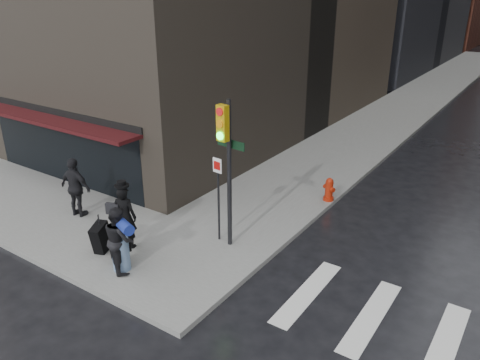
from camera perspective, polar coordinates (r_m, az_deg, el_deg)
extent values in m
plane|color=black|center=(12.84, -8.21, -10.45)|extent=(140.00, 140.00, 0.00)
cube|color=slate|center=(36.26, 21.95, 9.96)|extent=(4.00, 50.00, 0.15)
cube|color=silver|center=(11.89, 8.22, -13.42)|extent=(0.50, 3.00, 0.01)
cube|color=silver|center=(11.45, 15.67, -15.71)|extent=(0.50, 3.00, 0.01)
cube|color=silver|center=(11.23, 23.74, -17.86)|extent=(0.50, 3.00, 0.01)
cube|color=black|center=(18.37, -20.59, 3.47)|extent=(8.00, 0.12, 2.60)
cube|color=#350C0D|center=(17.76, -22.42, 6.82)|extent=(8.40, 1.10, 0.12)
cube|color=black|center=(17.95, -21.38, 7.69)|extent=(8.40, 0.08, 0.22)
imported|color=black|center=(13.29, -13.85, -4.40)|extent=(0.78, 0.64, 1.84)
cylinder|color=black|center=(12.90, -14.23, -0.67)|extent=(0.39, 0.39, 0.05)
cylinder|color=black|center=(12.88, -14.26, -0.42)|extent=(0.25, 0.25, 0.15)
cube|color=black|center=(13.27, -15.24, -3.40)|extent=(0.41, 0.25, 0.32)
cube|color=black|center=(13.44, -16.59, -6.75)|extent=(0.53, 0.78, 0.93)
cylinder|color=black|center=(13.22, -16.83, -4.89)|extent=(0.04, 0.04, 0.43)
imported|color=black|center=(12.29, -14.51, -7.01)|extent=(1.07, 1.00, 1.76)
cube|color=black|center=(12.84, -14.02, -7.40)|extent=(0.60, 0.50, 0.33)
cylinder|color=navy|center=(11.83, -13.85, -5.55)|extent=(0.59, 0.44, 0.28)
imported|color=black|center=(15.52, -19.38, -0.87)|extent=(1.18, 0.61, 1.93)
cylinder|color=black|center=(12.54, -1.31, 0.49)|extent=(0.13, 0.13, 4.17)
cube|color=gold|center=(11.90, -2.12, 6.94)|extent=(0.31, 0.22, 0.94)
cylinder|color=red|center=(11.74, -2.50, 8.31)|extent=(0.21, 0.08, 0.21)
cylinder|color=orange|center=(11.82, -2.47, 6.84)|extent=(0.21, 0.08, 0.21)
cylinder|color=#19E533|center=(11.91, -2.45, 5.39)|extent=(0.21, 0.08, 0.21)
cylinder|color=black|center=(13.14, -2.63, -2.44)|extent=(0.06, 0.06, 2.50)
cube|color=white|center=(12.71, -2.79, 1.78)|extent=(0.31, 0.06, 0.42)
cube|color=black|center=(12.30, -1.13, 4.43)|extent=(0.94, 0.14, 0.23)
cylinder|color=#991D09|center=(16.35, 10.72, -2.23)|extent=(0.36, 0.36, 0.11)
cylinder|color=#991D09|center=(16.24, 10.79, -1.34)|extent=(0.27, 0.27, 0.67)
sphere|color=#991D09|center=(16.10, 10.88, -0.17)|extent=(0.25, 0.25, 0.25)
cylinder|color=#991D09|center=(16.19, 10.81, -0.97)|extent=(0.47, 0.32, 0.16)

